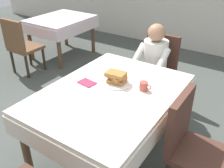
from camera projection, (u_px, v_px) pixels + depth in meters
name	position (u px, v px, depth m)	size (l,w,h in m)	color
ground_plane	(111.00, 151.00, 2.66)	(14.00, 14.00, 0.00)	#474C47
dining_table_main	(110.00, 99.00, 2.34)	(1.12, 1.52, 0.74)	silver
chair_diner	(158.00, 66.00, 3.27)	(0.44, 0.45, 0.93)	#4C2D23
diner_person	(154.00, 60.00, 3.09)	(0.40, 0.43, 1.12)	silver
chair_right_side	(189.00, 140.00, 2.03)	(0.45, 0.44, 0.93)	#4C2D23
plate_breakfast	(117.00, 83.00, 2.42)	(0.28, 0.28, 0.02)	white
breakfast_stack	(116.00, 77.00, 2.40)	(0.21, 0.18, 0.11)	#A36B33
cup_coffee	(144.00, 86.00, 2.30)	(0.11, 0.08, 0.08)	#B24C42
fork_left_of_plate	(100.00, 79.00, 2.50)	(0.18, 0.01, 0.01)	silver
knife_right_of_plate	(133.00, 90.00, 2.32)	(0.20, 0.01, 0.01)	silver
spoon_near_edge	(92.00, 98.00, 2.19)	(0.15, 0.01, 0.01)	silver
napkin_folded	(87.00, 83.00, 2.44)	(0.17, 0.12, 0.01)	#8C2D4C
background_table_far	(61.00, 24.00, 4.65)	(0.92, 1.12, 0.74)	silver
background_chair_empty	(20.00, 44.00, 4.01)	(0.44, 0.45, 0.93)	brown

